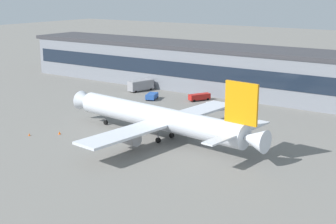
{
  "coord_description": "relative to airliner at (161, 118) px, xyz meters",
  "views": [
    {
      "loc": [
        65.6,
        -81.26,
        31.34
      ],
      "look_at": [
        7.26,
        3.13,
        5.0
      ],
      "focal_mm": 51.71,
      "sensor_mm": 36.0,
      "label": 1
    }
  ],
  "objects": [
    {
      "name": "traffic_cone_1",
      "position": [
        -20.47,
        -9.84,
        -4.26
      ],
      "size": [
        0.57,
        0.57,
        0.72
      ],
      "primitive_type": "cone",
      "color": "#F2590C",
      "rests_on": "ground_plane"
    },
    {
      "name": "terminal_building",
      "position": [
        -8.17,
        51.69,
        2.46
      ],
      "size": [
        158.76,
        19.27,
        14.12
      ],
      "color": "gray",
      "rests_on": "ground_plane"
    },
    {
      "name": "belt_loader",
      "position": [
        -12.05,
        36.28,
        -3.47
      ],
      "size": [
        4.77,
        6.59,
        1.95
      ],
      "color": "red",
      "rests_on": "ground_plane"
    },
    {
      "name": "baggage_tug",
      "position": [
        -3.71,
        28.97,
        -3.53
      ],
      "size": [
        4.11,
        3.32,
        1.85
      ],
      "color": "white",
      "rests_on": "ground_plane"
    },
    {
      "name": "traffic_cone_0",
      "position": [
        -6.39,
        -9.1,
        -4.34
      ],
      "size": [
        0.44,
        0.44,
        0.55
      ],
      "primitive_type": "cone",
      "color": "#F2590C",
      "rests_on": "ground_plane"
    },
    {
      "name": "traffic_cone_2",
      "position": [
        -25.12,
        -14.34,
        -4.33
      ],
      "size": [
        0.47,
        0.47,
        0.59
      ],
      "primitive_type": "cone",
      "color": "#F2590C",
      "rests_on": "ground_plane"
    },
    {
      "name": "airliner",
      "position": [
        0.0,
        0.0,
        0.0
      ],
      "size": [
        51.6,
        44.29,
        14.88
      ],
      "color": "silver",
      "rests_on": "ground_plane"
    },
    {
      "name": "fuel_truck",
      "position": [
        -34.34,
        37.21,
        -2.74
      ],
      "size": [
        4.87,
        8.84,
        3.35
      ],
      "color": "gray",
      "rests_on": "ground_plane"
    },
    {
      "name": "ground_plane",
      "position": [
        -8.17,
        0.96,
        -4.62
      ],
      "size": [
        600.0,
        600.0,
        0.0
      ],
      "primitive_type": "plane",
      "color": "slate"
    },
    {
      "name": "pushback_tractor",
      "position": [
        -24.12,
        29.42,
        -3.57
      ],
      "size": [
        4.08,
        5.4,
        1.75
      ],
      "color": "#2651A5",
      "rests_on": "ground_plane"
    }
  ]
}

